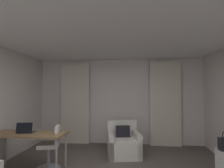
% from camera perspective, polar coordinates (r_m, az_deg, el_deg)
% --- Properties ---
extents(wall_window, '(5.12, 0.06, 2.60)m').
position_cam_1_polar(wall_window, '(5.78, 2.26, -5.30)').
color(wall_window, silver).
rests_on(wall_window, ground).
extents(ceiling, '(5.12, 6.12, 0.06)m').
position_cam_1_polar(ceiling, '(2.94, -1.84, 18.25)').
color(ceiling, white).
rests_on(ceiling, wall_left).
extents(curtain_left_panel, '(0.90, 0.06, 2.50)m').
position_cam_1_polar(curtain_left_panel, '(5.90, -11.33, -5.68)').
color(curtain_left_panel, beige).
rests_on(curtain_left_panel, ground).
extents(curtain_right_panel, '(0.90, 0.06, 2.50)m').
position_cam_1_polar(curtain_right_panel, '(5.72, 16.11, -5.74)').
color(curtain_right_panel, beige).
rests_on(curtain_right_panel, ground).
extents(armchair, '(0.91, 0.97, 0.82)m').
position_cam_1_polar(armchair, '(4.90, 3.52, -17.91)').
color(armchair, silver).
rests_on(armchair, ground).
extents(desk, '(1.48, 0.59, 0.75)m').
position_cam_1_polar(desk, '(4.27, -24.25, -14.45)').
color(desk, olive).
rests_on(desk, ground).
extents(desk_chair, '(0.49, 0.49, 0.88)m').
position_cam_1_polar(desk_chair, '(4.23, -18.38, -18.77)').
color(desk_chair, gray).
rests_on(desk_chair, ground).
extents(laptop, '(0.35, 0.29, 0.22)m').
position_cam_1_polar(laptop, '(4.29, -25.10, -12.89)').
color(laptop, '#2D2D33').
rests_on(laptop, desk).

